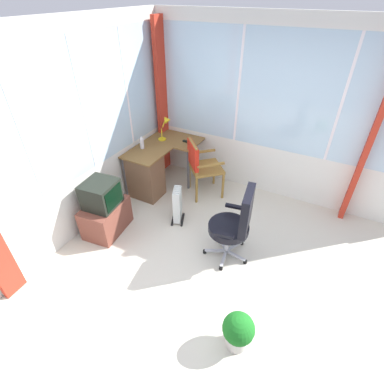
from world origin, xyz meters
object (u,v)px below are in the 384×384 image
(spray_bottle, at_px, (142,142))
(potted_plant, at_px, (238,331))
(space_heater, at_px, (178,204))
(tv_remote, at_px, (187,142))
(desk, at_px, (147,172))
(desk_lamp, at_px, (166,124))
(office_chair, at_px, (236,222))
(tv_on_stand, at_px, (105,210))
(wooden_armchair, at_px, (199,162))

(spray_bottle, bearing_deg, potted_plant, -127.69)
(space_heater, distance_m, potted_plant, 1.95)
(tv_remote, bearing_deg, spray_bottle, 137.53)
(desk, bearing_deg, potted_plant, -127.46)
(tv_remote, xyz_separation_m, potted_plant, (-2.33, -1.82, -0.52))
(desk, relative_size, potted_plant, 2.93)
(desk_lamp, distance_m, space_heater, 1.42)
(office_chair, xyz_separation_m, tv_on_stand, (-0.38, 1.75, -0.21))
(tv_on_stand, height_order, space_heater, tv_on_stand)
(space_heater, relative_size, potted_plant, 1.31)
(desk_lamp, relative_size, office_chair, 0.37)
(tv_remote, relative_size, tv_on_stand, 0.19)
(desk, distance_m, potted_plant, 2.78)
(desk_lamp, relative_size, potted_plant, 0.91)
(desk_lamp, relative_size, space_heater, 0.69)
(desk_lamp, distance_m, potted_plant, 3.27)
(space_heater, bearing_deg, potted_plant, -132.91)
(spray_bottle, xyz_separation_m, office_chair, (-0.76, -1.90, -0.28))
(space_heater, bearing_deg, desk, 65.15)
(potted_plant, bearing_deg, tv_on_stand, 73.10)
(office_chair, relative_size, space_heater, 1.84)
(desk, relative_size, wooden_armchair, 1.31)
(tv_on_stand, height_order, potted_plant, tv_on_stand)
(desk, relative_size, tv_on_stand, 1.54)
(space_heater, bearing_deg, wooden_armchair, 2.20)
(tv_remote, bearing_deg, desk, 152.49)
(office_chair, relative_size, potted_plant, 2.42)
(tv_on_stand, bearing_deg, space_heater, -49.28)
(spray_bottle, xyz_separation_m, tv_on_stand, (-1.15, -0.15, -0.49))
(spray_bottle, bearing_deg, desk_lamp, -17.89)
(desk_lamp, bearing_deg, potted_plant, -136.44)
(space_heater, bearing_deg, office_chair, -105.96)
(spray_bottle, xyz_separation_m, potted_plant, (-1.81, -2.35, -0.61))
(desk, distance_m, wooden_armchair, 0.85)
(office_chair, relative_size, tv_on_stand, 1.27)
(desk, bearing_deg, wooden_armchair, -63.79)
(tv_on_stand, bearing_deg, office_chair, -77.65)
(desk_lamp, height_order, tv_on_stand, desk_lamp)
(tv_on_stand, bearing_deg, desk, 0.11)
(desk_lamp, height_order, space_heater, desk_lamp)
(desk, height_order, tv_remote, tv_remote)
(wooden_armchair, distance_m, office_chair, 1.42)
(desk_lamp, xyz_separation_m, wooden_armchair, (-0.25, -0.73, -0.39))
(tv_on_stand, bearing_deg, wooden_armchair, -28.16)
(wooden_armchair, bearing_deg, spray_bottle, 105.03)
(desk, height_order, space_heater, desk)
(office_chair, bearing_deg, desk_lamp, 54.21)
(potted_plant, bearing_deg, space_heater, 47.09)
(tv_remote, bearing_deg, wooden_armchair, -124.72)
(office_chair, bearing_deg, tv_on_stand, 102.35)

